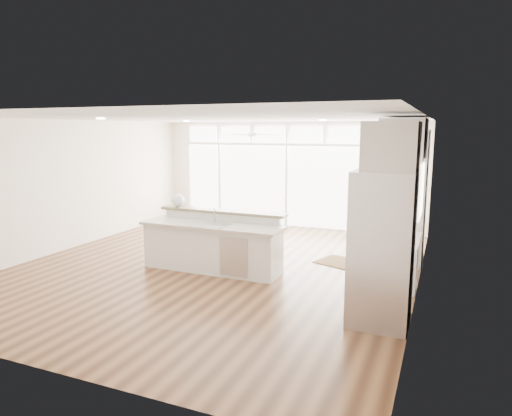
% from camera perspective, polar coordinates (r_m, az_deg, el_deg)
% --- Properties ---
extents(floor, '(7.00, 8.00, 0.02)m').
position_cam_1_polar(floor, '(8.56, -4.84, -7.31)').
color(floor, '#462815').
rests_on(floor, ground).
extents(ceiling, '(7.00, 8.00, 0.02)m').
position_cam_1_polar(ceiling, '(8.18, -5.12, 11.14)').
color(ceiling, white).
rests_on(ceiling, wall_back).
extents(wall_back, '(7.00, 0.04, 2.70)m').
position_cam_1_polar(wall_back, '(11.92, 4.00, 4.23)').
color(wall_back, white).
rests_on(wall_back, floor).
extents(wall_front, '(7.00, 0.04, 2.70)m').
position_cam_1_polar(wall_front, '(5.13, -26.23, -4.22)').
color(wall_front, white).
rests_on(wall_front, floor).
extents(wall_left, '(0.04, 8.00, 2.70)m').
position_cam_1_polar(wall_left, '(10.35, -22.42, 2.67)').
color(wall_left, white).
rests_on(wall_left, floor).
extents(wall_right, '(0.04, 8.00, 2.70)m').
position_cam_1_polar(wall_right, '(7.34, 20.01, 0.16)').
color(wall_right, white).
rests_on(wall_right, floor).
extents(glass_wall, '(5.80, 0.06, 2.08)m').
position_cam_1_polar(glass_wall, '(11.90, 3.89, 2.77)').
color(glass_wall, white).
rests_on(glass_wall, wall_back).
extents(transom_row, '(5.90, 0.06, 0.40)m').
position_cam_1_polar(transom_row, '(11.81, 3.96, 9.19)').
color(transom_row, white).
rests_on(transom_row, wall_back).
extents(desk_window, '(0.04, 0.85, 0.85)m').
position_cam_1_polar(desk_window, '(7.61, 19.92, 2.01)').
color(desk_window, white).
rests_on(desk_window, wall_right).
extents(ceiling_fan, '(1.16, 1.16, 0.32)m').
position_cam_1_polar(ceiling_fan, '(10.93, -0.51, 9.68)').
color(ceiling_fan, white).
rests_on(ceiling_fan, ceiling).
extents(recessed_lights, '(3.40, 3.00, 0.02)m').
position_cam_1_polar(recessed_lights, '(8.36, -4.47, 10.98)').
color(recessed_lights, white).
rests_on(recessed_lights, ceiling).
extents(oven_cabinet, '(0.64, 1.20, 2.50)m').
position_cam_1_polar(oven_cabinet, '(9.15, 18.50, 1.42)').
color(oven_cabinet, white).
rests_on(oven_cabinet, floor).
extents(desk_nook, '(0.72, 1.30, 0.76)m').
position_cam_1_polar(desk_nook, '(7.86, 17.01, -6.31)').
color(desk_nook, white).
rests_on(desk_nook, floor).
extents(upper_cabinets, '(0.64, 1.30, 0.64)m').
position_cam_1_polar(upper_cabinets, '(7.57, 18.06, 8.16)').
color(upper_cabinets, white).
rests_on(upper_cabinets, wall_right).
extents(refrigerator, '(0.76, 0.90, 2.00)m').
position_cam_1_polar(refrigerator, '(6.12, 15.50, -4.79)').
color(refrigerator, '#BCBBC1').
rests_on(refrigerator, floor).
extents(fridge_cabinet, '(0.64, 0.90, 0.60)m').
position_cam_1_polar(fridge_cabinet, '(5.93, 16.66, 7.42)').
color(fridge_cabinet, white).
rests_on(fridge_cabinet, wall_right).
extents(framed_photos, '(0.06, 0.22, 0.80)m').
position_cam_1_polar(framed_photos, '(8.24, 20.09, 1.51)').
color(framed_photos, black).
rests_on(framed_photos, wall_right).
extents(kitchen_island, '(2.60, 0.99, 1.03)m').
position_cam_1_polar(kitchen_island, '(8.20, -5.52, -4.27)').
color(kitchen_island, white).
rests_on(kitchen_island, floor).
extents(rug, '(1.19, 1.01, 0.01)m').
position_cam_1_polar(rug, '(8.85, 11.06, -6.78)').
color(rug, '#3E2913').
rests_on(rug, floor).
extents(office_chair, '(0.66, 0.64, 0.99)m').
position_cam_1_polar(office_chair, '(8.14, 15.77, -4.84)').
color(office_chair, black).
rests_on(office_chair, floor).
extents(fishbowl, '(0.28, 0.28, 0.25)m').
position_cam_1_polar(fishbowl, '(8.89, -9.76, 0.95)').
color(fishbowl, white).
rests_on(fishbowl, kitchen_island).
extents(monitor, '(0.14, 0.46, 0.38)m').
position_cam_1_polar(monitor, '(7.74, 16.63, -2.20)').
color(monitor, black).
rests_on(monitor, desk_nook).
extents(keyboard, '(0.18, 0.36, 0.02)m').
position_cam_1_polar(keyboard, '(7.79, 15.32, -3.42)').
color(keyboard, white).
rests_on(keyboard, desk_nook).
extents(potted_plant, '(0.33, 0.36, 0.26)m').
position_cam_1_polar(potted_plant, '(9.06, 18.98, 10.07)').
color(potted_plant, '#335B27').
rests_on(potted_plant, oven_cabinet).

